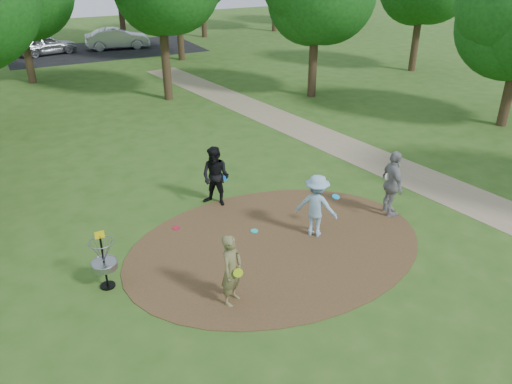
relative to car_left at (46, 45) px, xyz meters
name	(u,v)px	position (x,y,z in m)	size (l,w,h in m)	color
ground	(276,245)	(2.15, -30.30, -0.71)	(100.00, 100.00, 0.00)	#2D5119
dirt_clearing	(276,245)	(2.15, -30.30, -0.70)	(8.40, 8.40, 0.02)	#47301C
footpath	(406,173)	(8.65, -28.30, -0.70)	(2.00, 40.00, 0.01)	#8C7A5B
parking_lot	(106,50)	(4.15, -0.30, -0.71)	(14.00, 8.00, 0.01)	black
player_observer_with_disc	(232,270)	(0.07, -31.90, 0.17)	(0.77, 0.72, 1.76)	olive
player_throwing_with_disc	(316,206)	(3.40, -30.31, 0.21)	(1.40, 1.34, 1.83)	#8EB6D3
player_walking_with_disc	(216,177)	(1.67, -27.33, 0.25)	(1.15, 1.18, 1.91)	black
player_waiting_with_disc	(392,184)	(6.03, -30.37, 0.32)	(0.84, 1.30, 2.06)	gray
disc_ground_cyan	(254,231)	(1.94, -29.39, -0.68)	(0.22, 0.22, 0.02)	#19CAC1
disc_ground_red	(176,228)	(0.01, -28.20, -0.68)	(0.22, 0.22, 0.02)	#BB1234
car_left	(46,45)	(0.00, 0.00, 0.00)	(1.68, 4.17, 1.42)	#AFB0B7
car_right	(117,39)	(5.15, -0.25, 0.07)	(1.65, 4.74, 1.56)	#B1B2B9
disc_golf_basket	(103,256)	(-2.35, -30.00, 0.16)	(0.63, 0.63, 1.54)	black
tree_ring	(178,1)	(3.63, -19.29, 4.55)	(36.74, 45.77, 9.82)	#332316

